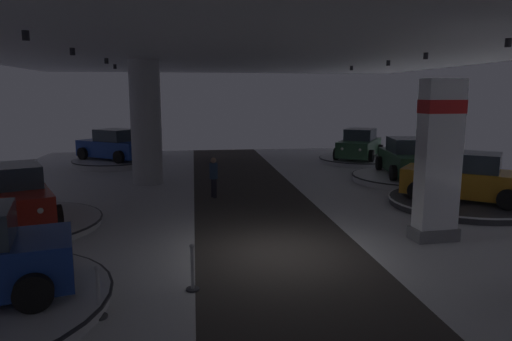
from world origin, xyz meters
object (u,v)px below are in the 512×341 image
object	(u,v)px
display_car_far_right	(408,159)
display_platform_mid_right	(463,202)
display_car_deep_right	(359,145)
display_platform_deep_left	(114,162)
column_left	(146,123)
display_car_mid_left	(14,196)
visitor_walking_near	(214,175)
display_platform_mid_left	(16,224)
display_car_deep_left	(114,146)
display_car_mid_right	(466,178)
display_platform_deep_right	(359,160)
display_platform_far_right	(407,178)
brand_sign_pylon	(439,159)

from	to	relation	value
display_car_far_right	display_platform_mid_right	xyz separation A→B (m)	(-0.14, -4.75, -0.92)
display_car_deep_right	display_platform_deep_left	world-z (taller)	display_car_deep_right
column_left	display_car_mid_left	size ratio (longest dim) A/B	1.20
column_left	visitor_walking_near	bearing A→B (deg)	-49.35
column_left	display_platform_mid_left	bearing A→B (deg)	-116.19
display_car_deep_left	display_car_mid_right	bearing A→B (deg)	-39.20
display_platform_deep_right	visitor_walking_near	world-z (taller)	visitor_walking_near
display_platform_mid_right	display_platform_far_right	bearing A→B (deg)	88.34
display_platform_deep_right	display_car_mid_right	distance (m)	10.82
display_platform_far_right	display_platform_deep_right	size ratio (longest dim) A/B	1.07
brand_sign_pylon	display_platform_deep_right	size ratio (longest dim) A/B	0.94
display_platform_deep_right	display_car_deep_right	world-z (taller)	display_car_deep_right
column_left	display_car_far_right	xyz separation A→B (m)	(11.90, -1.19, -1.68)
display_platform_deep_left	display_platform_mid_left	bearing A→B (deg)	-94.10
display_car_far_right	visitor_walking_near	distance (m)	9.30
display_platform_mid_left	visitor_walking_near	xyz separation A→B (m)	(6.13, 3.38, 0.78)
brand_sign_pylon	display_car_deep_left	xyz separation A→B (m)	(-11.08, 15.00, -1.16)
display_car_far_right	display_platform_deep_left	distance (m)	15.86
brand_sign_pylon	display_car_deep_left	bearing A→B (deg)	126.44
display_car_deep_left	display_car_mid_left	world-z (taller)	display_car_deep_left
display_car_deep_right	display_platform_mid_left	xyz separation A→B (m)	(-15.12, -11.55, -0.92)
display_platform_deep_right	display_car_deep_left	distance (m)	14.25
brand_sign_pylon	display_platform_far_right	bearing A→B (deg)	68.65
display_car_deep_right	display_car_mid_left	distance (m)	19.02
display_car_far_right	display_car_deep_left	bearing A→B (deg)	154.58
display_car_deep_right	display_platform_deep_left	size ratio (longest dim) A/B	0.98
column_left	display_car_far_right	world-z (taller)	column_left
display_platform_deep_left	brand_sign_pylon	bearing A→B (deg)	-53.53
display_platform_far_right	display_platform_mid_left	xyz separation A→B (m)	(-15.18, -5.47, -0.04)
display_platform_deep_right	display_car_deep_left	world-z (taller)	display_car_deep_left
brand_sign_pylon	display_car_mid_right	bearing A→B (deg)	48.18
display_platform_deep_right	visitor_walking_near	size ratio (longest dim) A/B	2.95
display_platform_mid_right	column_left	bearing A→B (deg)	153.21
display_car_far_right	display_platform_deep_right	distance (m)	6.09
display_car_far_right	display_car_mid_left	world-z (taller)	display_car_far_right
display_platform_far_right	display_car_deep_left	xyz separation A→B (m)	(-14.27, 6.82, 0.95)
display_car_mid_right	visitor_walking_near	xyz separation A→B (m)	(-8.94, 2.65, -0.12)
display_car_far_right	display_car_deep_left	distance (m)	15.81
column_left	display_car_mid_right	world-z (taller)	column_left
display_platform_mid_right	display_car_mid_left	bearing A→B (deg)	-177.24
display_car_far_right	display_platform_far_right	bearing A→B (deg)	-100.53
display_car_deep_left	display_car_mid_left	xyz separation A→B (m)	(-0.92, -12.26, -0.13)
display_car_deep_right	display_car_mid_left	size ratio (longest dim) A/B	0.99
display_platform_deep_left	column_left	bearing A→B (deg)	-66.79
display_car_deep_right	visitor_walking_near	size ratio (longest dim) A/B	2.83
column_left	display_platform_deep_left	bearing A→B (deg)	113.21
display_platform_deep_right	brand_sign_pylon	bearing A→B (deg)	-102.36
brand_sign_pylon	display_platform_mid_left	xyz separation A→B (m)	(-11.98, 2.71, -2.15)
display_car_mid_left	display_car_mid_right	world-z (taller)	display_car_mid_right
brand_sign_pylon	display_platform_deep_left	world-z (taller)	brand_sign_pylon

